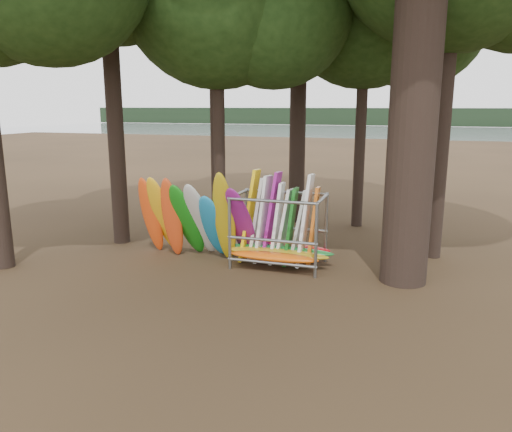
% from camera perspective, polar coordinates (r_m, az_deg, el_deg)
% --- Properties ---
extents(ground, '(120.00, 120.00, 0.00)m').
position_cam_1_polar(ground, '(13.78, -1.94, -6.99)').
color(ground, '#47331E').
rests_on(ground, ground).
extents(lake, '(160.00, 160.00, 0.00)m').
position_cam_1_polar(lake, '(72.48, 14.63, 8.50)').
color(lake, gray).
rests_on(lake, ground).
extents(far_shore, '(160.00, 4.00, 4.00)m').
position_cam_1_polar(far_shore, '(122.31, 16.23, 10.83)').
color(far_shore, black).
rests_on(far_shore, ground).
extents(oak_3, '(7.18, 7.18, 11.41)m').
position_cam_1_polar(oak_3, '(19.75, 12.51, 22.97)').
color(oak_3, black).
rests_on(oak_3, ground).
extents(kayak_row, '(3.86, 1.89, 2.95)m').
position_cam_1_polar(kayak_row, '(15.17, -7.03, -0.43)').
color(kayak_row, '#E94814').
rests_on(kayak_row, ground).
extents(storage_rack, '(3.20, 1.60, 2.81)m').
position_cam_1_polar(storage_rack, '(14.52, 2.65, -1.89)').
color(storage_rack, gray).
rests_on(storage_rack, ground).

